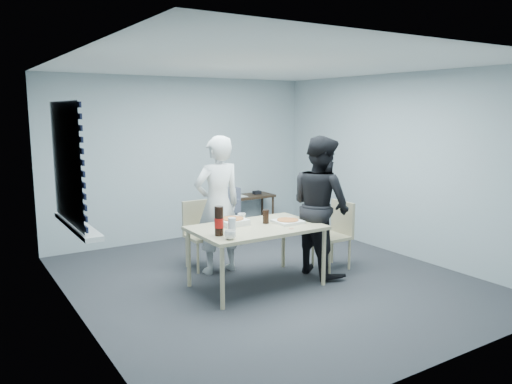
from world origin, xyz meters
TOP-DOWN VIEW (x-y plane):
  - room at (-2.20, 0.40)m, footprint 5.00×5.00m
  - dining_table at (-0.24, -0.10)m, footprint 1.50×0.95m
  - chair_far at (-0.47, 0.93)m, footprint 0.42×0.42m
  - chair_right at (1.04, -0.07)m, footprint 0.42×0.42m
  - person_white at (-0.37, 0.60)m, footprint 0.65×0.42m
  - person_black at (0.70, -0.14)m, footprint 0.47×0.86m
  - side_table at (1.08, 2.28)m, footprint 0.94×0.42m
  - stool at (0.40, 1.68)m, footprint 0.33×0.33m
  - backpack at (0.40, 1.66)m, footprint 0.31×0.23m
  - pizza_box_a at (-0.43, 0.13)m, footprint 0.32×0.32m
  - pizza_box_b at (0.18, -0.16)m, footprint 0.31×0.31m
  - mug_a at (-0.79, -0.45)m, footprint 0.17×0.17m
  - mug_b at (-0.23, 0.24)m, footprint 0.10×0.10m
  - cola_glass at (-0.06, -0.04)m, footprint 0.08×0.08m
  - soda_bottle at (-0.81, -0.25)m, footprint 0.10×0.10m
  - plastic_cups at (-0.71, -0.35)m, footprint 0.10×0.10m
  - rubber_band at (0.04, -0.42)m, footprint 0.06×0.06m
  - papers at (0.93, 2.29)m, footprint 0.30×0.34m
  - black_box at (1.30, 2.30)m, footprint 0.14×0.10m

SIDE VIEW (x-z plane):
  - stool at x=0.40m, z-range 0.12..0.58m
  - chair_far at x=-0.47m, z-range 0.07..0.96m
  - chair_right at x=1.04m, z-range 0.07..0.96m
  - side_table at x=1.08m, z-range 0.24..0.86m
  - papers at x=0.93m, z-range 0.63..0.63m
  - black_box at x=1.30m, z-range 0.63..0.69m
  - dining_table at x=-0.24m, z-range 0.31..1.04m
  - backpack at x=0.40m, z-range 0.45..0.89m
  - rubber_band at x=0.04m, z-range 0.73..0.73m
  - pizza_box_b at x=0.18m, z-range 0.73..0.77m
  - pizza_box_a at x=-0.43m, z-range 0.73..0.81m
  - mug_b at x=-0.23m, z-range 0.73..0.82m
  - mug_a at x=-0.79m, z-range 0.73..0.83m
  - cola_glass at x=-0.06m, z-range 0.73..0.90m
  - plastic_cups at x=-0.71m, z-range 0.73..0.93m
  - person_white at x=-0.37m, z-range 0.00..1.77m
  - person_black at x=0.70m, z-range 0.00..1.77m
  - soda_bottle at x=-0.81m, z-range 0.72..1.05m
  - room at x=-2.20m, z-range -1.06..3.94m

